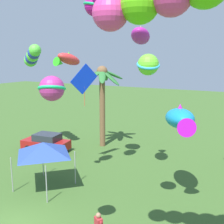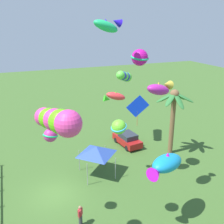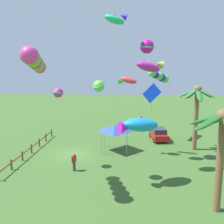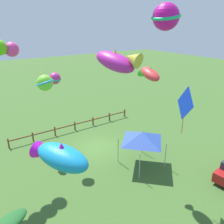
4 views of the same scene
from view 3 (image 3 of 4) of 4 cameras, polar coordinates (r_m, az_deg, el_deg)
The scene contains 17 objects.
ground_plane at distance 26.05m, azimuth -8.88°, elevation -9.67°, with size 120.00×120.00×0.00m, color #3D6028.
palm_tree_0 at distance 15.91m, azimuth 24.30°, elevation -4.89°, with size 3.83×3.95×6.44m.
palm_tree_1 at distance 27.57m, azimuth 19.13°, elevation 2.18°, with size 3.61×3.71×7.03m.
rail_fence at distance 27.22m, azimuth -18.26°, elevation -7.91°, with size 13.16×0.12×0.95m.
parked_car_0 at distance 31.07m, azimuth 10.82°, elevation -5.05°, with size 4.08×2.16×1.51m.
spectator_0 at distance 21.80m, azimuth -8.85°, elevation -11.38°, with size 0.47×0.40×1.59m.
festival_tent at distance 26.19m, azimuth 0.63°, elevation -3.80°, with size 2.86×2.86×2.85m.
kite_fish_0 at distance 23.55m, azimuth 0.85°, elevation 20.86°, with size 1.00×2.23×1.28m.
kite_ball_1 at distance 23.75m, azimuth 8.14°, elevation 14.86°, with size 1.74×1.73×1.29m.
kite_ball_2 at distance 21.67m, azimuth -12.42°, elevation 4.41°, with size 1.28×1.28×0.86m.
kite_tube_3 at distance 31.04m, azimuth 11.00°, elevation 8.14°, with size 3.28×2.81×1.75m.
kite_ball_4 at distance 18.88m, azimuth -3.11°, elevation 6.06°, with size 1.34×1.33×0.89m.
kite_fish_5 at distance 24.46m, azimuth 3.66°, elevation 7.37°, with size 1.05×2.00×1.01m.
kite_diamond_6 at distance 25.18m, azimuth 9.25°, elevation 4.26°, with size 1.01×1.83×2.88m.
kite_fish_7 at distance 20.74m, azimuth 8.80°, elevation 10.50°, with size 1.61×2.56×1.23m.
kite_tube_8 at distance 17.61m, azimuth -17.66°, elevation 11.28°, with size 4.13×1.61×1.73m.
kite_fish_9 at distance 18.47m, azimuth 6.22°, elevation -3.01°, with size 2.58×3.45×1.42m.
Camera 3 is at (23.84, 5.90, 8.71)m, focal length 39.24 mm.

